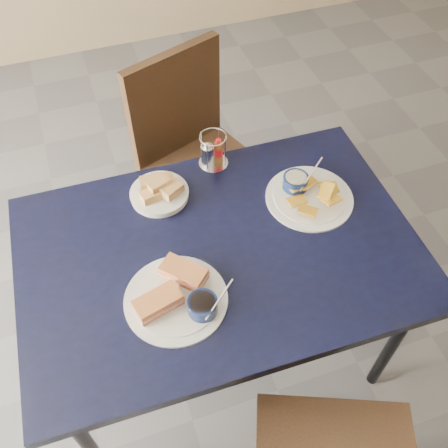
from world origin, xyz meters
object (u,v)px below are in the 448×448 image
object	(u,v)px
condiment_caddy	(212,153)
chair_far	(199,144)
plantain_plate	(306,193)
dining_table	(219,259)
sandwich_plate	(179,295)
bread_basket	(159,191)

from	to	relation	value
condiment_caddy	chair_far	bearing A→B (deg)	83.02
chair_far	plantain_plate	bearing A→B (deg)	-69.30
dining_table	chair_far	bearing A→B (deg)	78.62
dining_table	sandwich_plate	bearing A→B (deg)	-142.04
dining_table	plantain_plate	size ratio (longest dim) A/B	4.27
plantain_plate	condiment_caddy	world-z (taller)	condiment_caddy
sandwich_plate	condiment_caddy	distance (m)	0.59
plantain_plate	bread_basket	xyz separation A→B (m)	(-0.49, 0.17, 0.01)
sandwich_plate	plantain_plate	distance (m)	0.60
sandwich_plate	bread_basket	distance (m)	0.43
bread_basket	condiment_caddy	world-z (taller)	condiment_caddy
plantain_plate	dining_table	bearing A→B (deg)	-161.82
dining_table	condiment_caddy	xyz separation A→B (m)	(0.10, 0.38, 0.12)
bread_basket	sandwich_plate	bearing A→B (deg)	-96.91
sandwich_plate	bread_basket	world-z (taller)	sandwich_plate
dining_table	plantain_plate	world-z (taller)	plantain_plate
bread_basket	condiment_caddy	xyz separation A→B (m)	(0.23, 0.10, 0.03)
sandwich_plate	condiment_caddy	size ratio (longest dim) A/B	2.37
chair_far	plantain_plate	distance (m)	0.66
sandwich_plate	bread_basket	size ratio (longest dim) A/B	1.58
chair_far	bread_basket	xyz separation A→B (m)	(-0.27, -0.42, 0.22)
sandwich_plate	condiment_caddy	xyz separation A→B (m)	(0.28, 0.52, 0.03)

